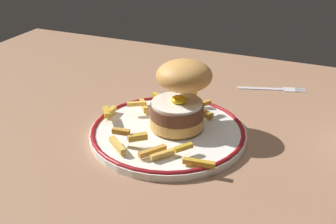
% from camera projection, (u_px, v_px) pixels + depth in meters
% --- Properties ---
extents(ground_plane, '(1.42, 0.95, 0.04)m').
position_uv_depth(ground_plane, '(198.00, 157.00, 0.68)').
color(ground_plane, '#976C4F').
extents(dinner_plate, '(0.27, 0.27, 0.02)m').
position_uv_depth(dinner_plate, '(168.00, 132.00, 0.70)').
color(dinner_plate, white).
rests_on(dinner_plate, ground_plane).
extents(burger, '(0.13, 0.13, 0.11)m').
position_uv_depth(burger, '(181.00, 93.00, 0.69)').
color(burger, '#D89A4B').
rests_on(burger, dinner_plate).
extents(fries_pile, '(0.24, 0.22, 0.03)m').
position_uv_depth(fries_pile, '(157.00, 122.00, 0.69)').
color(fries_pile, gold).
rests_on(fries_pile, dinner_plate).
extents(fork, '(0.14, 0.06, 0.00)m').
position_uv_depth(fork, '(274.00, 89.00, 0.88)').
color(fork, silver).
rests_on(fork, ground_plane).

